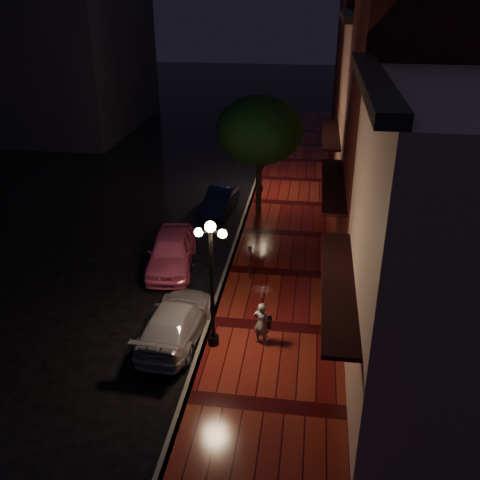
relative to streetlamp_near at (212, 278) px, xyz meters
The scene contains 15 objects.
ground 5.65m from the streetlamp_near, 94.00° to the left, with size 120.00×120.00×0.00m, color black.
sidewalk 5.91m from the streetlamp_near, 69.19° to the left, with size 4.50×60.00×0.15m, color #450C0C.
curb 5.61m from the streetlamp_near, 94.00° to the left, with size 0.25×60.00×0.15m, color #595451.
storefront_near 6.92m from the streetlamp_near, ahead, with size 5.00×8.00×8.50m, color gray.
storefront_mid 10.08m from the streetlamp_near, 46.47° to the left, with size 5.00×8.00×11.00m, color #511914.
storefront_far 16.52m from the streetlamp_near, 66.09° to the left, with size 5.00×8.00×9.00m, color #8C5951.
storefront_extra 25.98m from the streetlamp_near, 75.10° to the left, with size 5.00×12.00×10.00m, color #511914.
streetlamp_near is the anchor object (origin of this frame).
streetlamp_far 14.00m from the streetlamp_near, 90.00° to the left, with size 0.96×0.36×4.31m.
street_tree 11.12m from the streetlamp_near, 88.65° to the left, with size 4.16×4.16×5.80m.
pink_car 6.03m from the streetlamp_near, 117.88° to the left, with size 1.76×4.37×1.49m, color #E55E8E.
navy_car 11.53m from the streetlamp_near, 98.74° to the left, with size 1.29×3.70×1.22m, color black.
silver_car 2.40m from the streetlamp_near, 163.11° to the left, with size 1.78×4.38×1.27m, color #A2A1A9.
woman_with_umbrella 1.87m from the streetlamp_near, ahead, with size 0.88×0.89×2.11m.
parking_meter 4.66m from the streetlamp_near, 81.47° to the left, with size 0.15×0.13×1.42m.
Camera 1 is at (3.15, -18.74, 10.70)m, focal length 40.00 mm.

